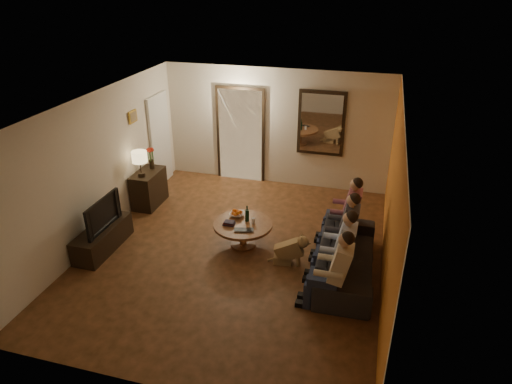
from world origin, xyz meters
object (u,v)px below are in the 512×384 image
(dog, at_px, (289,249))
(wine_bottle, at_px, (247,213))
(sofa, at_px, (347,257))
(laptop, at_px, (244,231))
(tv_stand, at_px, (103,238))
(table_lamp, at_px, (140,164))
(person_c, at_px, (344,231))
(tv, at_px, (98,213))
(dresser, at_px, (149,188))
(person_a, at_px, (335,274))
(bowl, at_px, (237,214))
(person_b, at_px, (340,251))
(person_d, at_px, (347,214))
(coffee_table, at_px, (243,234))

(dog, bearing_deg, wine_bottle, 145.61)
(sofa, bearing_deg, laptop, 86.11)
(tv_stand, relative_size, wine_bottle, 4.15)
(laptop, bearing_deg, table_lamp, 141.89)
(person_c, height_order, wine_bottle, person_c)
(tv, height_order, laptop, tv)
(sofa, relative_size, laptop, 6.57)
(dresser, xyz_separation_m, tv_stand, (0.00, -1.75, -0.15))
(dog, bearing_deg, laptop, 168.96)
(dresser, bearing_deg, person_a, -28.92)
(dog, relative_size, bowl, 2.16)
(wine_bottle, xyz_separation_m, laptop, (0.05, -0.38, -0.14))
(person_a, height_order, person_b, same)
(person_d, bearing_deg, laptop, -153.22)
(person_b, relative_size, wine_bottle, 3.87)
(sofa, relative_size, wine_bottle, 6.97)
(dresser, xyz_separation_m, bowl, (2.15, -0.78, 0.12))
(person_c, bearing_deg, table_lamp, 168.49)
(tv_stand, distance_m, dog, 3.26)
(person_c, height_order, bowl, person_c)
(tv_stand, xyz_separation_m, person_d, (4.07, 1.30, 0.39))
(person_a, bearing_deg, dog, 132.35)
(table_lamp, xyz_separation_m, tv_stand, (0.00, -1.53, -0.79))
(person_b, xyz_separation_m, person_c, (0.00, 0.60, 0.00))
(tv_stand, xyz_separation_m, person_c, (4.07, 0.70, 0.39))
(laptop, bearing_deg, person_c, -6.74)
(table_lamp, distance_m, person_b, 4.33)
(dog, bearing_deg, dresser, 150.16)
(tv_stand, height_order, coffee_table, coffee_table)
(sofa, distance_m, person_d, 0.95)
(coffee_table, bearing_deg, person_d, 17.47)
(person_c, height_order, laptop, person_c)
(coffee_table, height_order, laptop, laptop)
(tv_stand, bearing_deg, tv, 0.00)
(wine_bottle, bearing_deg, person_c, -5.17)
(wine_bottle, relative_size, laptop, 0.94)
(tv_stand, height_order, tv, tv)
(coffee_table, height_order, wine_bottle, wine_bottle)
(coffee_table, height_order, bowl, bowl)
(sofa, distance_m, laptop, 1.75)
(person_a, bearing_deg, person_c, 90.00)
(person_a, xyz_separation_m, wine_bottle, (-1.69, 1.35, 0.01))
(sofa, xyz_separation_m, person_d, (-0.10, 0.90, 0.28))
(tv, distance_m, wine_bottle, 2.53)
(dresser, distance_m, laptop, 2.75)
(person_b, relative_size, person_d, 1.00)
(tv, xyz_separation_m, dog, (3.23, 0.43, -0.43))
(dog, bearing_deg, table_lamp, 153.58)
(dresser, distance_m, table_lamp, 0.67)
(wine_bottle, bearing_deg, laptop, -82.50)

